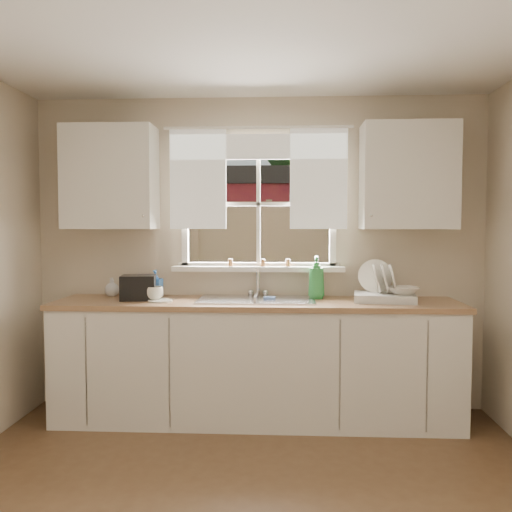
# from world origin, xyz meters

# --- Properties ---
(room_walls) EXTENTS (3.62, 4.02, 2.50)m
(room_walls) POSITION_xyz_m (0.00, -0.07, 1.24)
(room_walls) COLOR beige
(room_walls) RESTS_ON ground
(window) EXTENTS (1.38, 0.16, 1.06)m
(window) POSITION_xyz_m (0.00, 2.00, 1.49)
(window) COLOR white
(window) RESTS_ON room_walls
(curtains) EXTENTS (1.50, 0.03, 0.81)m
(curtains) POSITION_xyz_m (0.00, 1.95, 1.93)
(curtains) COLOR white
(curtains) RESTS_ON room_walls
(base_cabinets) EXTENTS (3.00, 0.62, 0.87)m
(base_cabinets) POSITION_xyz_m (0.00, 1.68, 0.43)
(base_cabinets) COLOR silver
(base_cabinets) RESTS_ON ground
(countertop) EXTENTS (3.04, 0.65, 0.04)m
(countertop) POSITION_xyz_m (0.00, 1.68, 0.89)
(countertop) COLOR #97704B
(countertop) RESTS_ON base_cabinets
(upper_cabinet_left) EXTENTS (0.70, 0.33, 0.80)m
(upper_cabinet_left) POSITION_xyz_m (-1.15, 1.82, 1.85)
(upper_cabinet_left) COLOR silver
(upper_cabinet_left) RESTS_ON room_walls
(upper_cabinet_right) EXTENTS (0.70, 0.33, 0.80)m
(upper_cabinet_right) POSITION_xyz_m (1.15, 1.82, 1.85)
(upper_cabinet_right) COLOR silver
(upper_cabinet_right) RESTS_ON room_walls
(wall_outlet) EXTENTS (0.08, 0.01, 0.12)m
(wall_outlet) POSITION_xyz_m (0.88, 1.99, 1.08)
(wall_outlet) COLOR beige
(wall_outlet) RESTS_ON room_walls
(sill_jars) EXTENTS (0.50, 0.04, 0.06)m
(sill_jars) POSITION_xyz_m (0.02, 1.94, 1.18)
(sill_jars) COLOR brown
(sill_jars) RESTS_ON window
(backyard) EXTENTS (20.00, 10.00, 6.13)m
(backyard) POSITION_xyz_m (0.58, 8.42, 3.46)
(backyard) COLOR #335421
(backyard) RESTS_ON ground
(sink) EXTENTS (0.88, 0.52, 0.40)m
(sink) POSITION_xyz_m (0.00, 1.71, 0.84)
(sink) COLOR #B7B7BC
(sink) RESTS_ON countertop
(dish_rack) EXTENTS (0.48, 0.39, 0.31)m
(dish_rack) POSITION_xyz_m (0.96, 1.71, 0.98)
(dish_rack) COLOR silver
(dish_rack) RESTS_ON countertop
(bowl) EXTENTS (0.27, 0.27, 0.06)m
(bowl) POSITION_xyz_m (1.08, 1.66, 1.00)
(bowl) COLOR silver
(bowl) RESTS_ON dish_rack
(soap_bottle_a) EXTENTS (0.13, 0.13, 0.33)m
(soap_bottle_a) POSITION_xyz_m (0.46, 1.83, 1.08)
(soap_bottle_a) COLOR #297E38
(soap_bottle_a) RESTS_ON countertop
(soap_bottle_b) EXTENTS (0.11, 0.11, 0.22)m
(soap_bottle_b) POSITION_xyz_m (-0.81, 1.85, 1.02)
(soap_bottle_b) COLOR #3673CC
(soap_bottle_b) RESTS_ON countertop
(soap_bottle_c) EXTENTS (0.15, 0.15, 0.15)m
(soap_bottle_c) POSITION_xyz_m (-1.17, 1.89, 0.98)
(soap_bottle_c) COLOR beige
(soap_bottle_c) RESTS_ON countertop
(saucer) EXTENTS (0.18, 0.18, 0.01)m
(saucer) POSITION_xyz_m (-0.71, 1.59, 0.92)
(saucer) COLOR silver
(saucer) RESTS_ON countertop
(cup) EXTENTS (0.16, 0.16, 0.11)m
(cup) POSITION_xyz_m (-0.77, 1.65, 0.96)
(cup) COLOR silver
(cup) RESTS_ON countertop
(black_appliance) EXTENTS (0.29, 0.26, 0.19)m
(black_appliance) POSITION_xyz_m (-0.90, 1.69, 1.00)
(black_appliance) COLOR black
(black_appliance) RESTS_ON countertop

